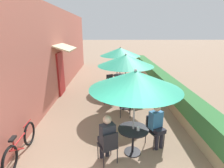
{
  "coord_description": "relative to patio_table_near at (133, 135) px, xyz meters",
  "views": [
    {
      "loc": [
        0.07,
        -2.0,
        3.12
      ],
      "look_at": [
        0.15,
        4.89,
        1.0
      ],
      "focal_mm": 28.0,
      "sensor_mm": 36.0,
      "label": 1
    }
  ],
  "objects": [
    {
      "name": "cafe_facade_wall",
      "position": [
        -3.2,
        5.18,
        1.57
      ],
      "size": [
        0.98,
        14.49,
        4.2
      ],
      "color": "#C66B5B",
      "rests_on": "ground_plane"
    },
    {
      "name": "cafe_chair_mid_back",
      "position": [
        0.64,
        3.2,
        -0.0
      ],
      "size": [
        0.54,
        0.54,
        0.87
      ],
      "rotation": [
        0.0,
        0.0,
        9.89
      ],
      "color": "#232328",
      "rests_on": "ground_plane"
    },
    {
      "name": "patio_umbrella_mid",
      "position": [
        0.02,
        2.81,
        1.49
      ],
      "size": [
        2.2,
        2.2,
        2.28
      ],
      "color": "#B7B7BC",
      "rests_on": "ground_plane"
    },
    {
      "name": "cafe_chair_mid_right",
      "position": [
        0.05,
        2.07,
        -0.0
      ],
      "size": [
        0.42,
        0.42,
        0.87
      ],
      "rotation": [
        0.0,
        0.0,
        7.8
      ],
      "color": "#232328",
      "rests_on": "ground_plane"
    },
    {
      "name": "cafe_chair_near_left",
      "position": [
        0.63,
        0.39,
        -0.0
      ],
      "size": [
        0.53,
        0.53,
        0.87
      ],
      "rotation": [
        0.0,
        0.0,
        3.59
      ],
      "color": "#232328",
      "rests_on": "ground_plane"
    },
    {
      "name": "patio_umbrella_near",
      "position": [
        0.0,
        0.0,
        1.49
      ],
      "size": [
        2.2,
        2.2,
        2.28
      ],
      "color": "#B7B7BC",
      "rests_on": "ground_plane"
    },
    {
      "name": "cafe_chair_far_left",
      "position": [
        0.62,
        5.28,
        -0.0
      ],
      "size": [
        0.56,
        0.56,
        0.87
      ],
      "rotation": [
        0.0,
        0.0,
        8.83
      ],
      "color": "#232328",
      "rests_on": "ground_plane"
    },
    {
      "name": "planter_hedge",
      "position": [
        2.09,
        5.22,
        0.02
      ],
      "size": [
        0.6,
        13.49,
        1.01
      ],
      "color": "tan",
      "rests_on": "ground_plane"
    },
    {
      "name": "patio_table_far",
      "position": [
        -0.03,
        5.63,
        0.0
      ],
      "size": [
        0.79,
        0.79,
        0.71
      ],
      "color": "black",
      "rests_on": "ground_plane"
    },
    {
      "name": "patio_umbrella_far",
      "position": [
        -0.03,
        5.63,
        1.49
      ],
      "size": [
        2.2,
        2.2,
        2.28
      ],
      "color": "#B7B7BC",
      "rests_on": "ground_plane"
    },
    {
      "name": "seated_patron_near_right",
      "position": [
        -0.68,
        -0.29,
        0.17
      ],
      "size": [
        0.46,
        0.5,
        1.25
      ],
      "rotation": [
        0.0,
        0.0,
        6.73
      ],
      "color": "#23232D",
      "rests_on": "ground_plane"
    },
    {
      "name": "coffee_cup_mid",
      "position": [
        -0.15,
        2.86,
        0.24
      ],
      "size": [
        0.07,
        0.07,
        0.09
      ],
      "color": "#B73D3D",
      "rests_on": "patio_table_mid"
    },
    {
      "name": "cafe_chair_mid_left",
      "position": [
        -0.64,
        3.15,
        -0.0
      ],
      "size": [
        0.55,
        0.55,
        0.87
      ],
      "rotation": [
        0.0,
        0.0,
        5.7
      ],
      "color": "#232328",
      "rests_on": "ground_plane"
    },
    {
      "name": "coffee_cup_near",
      "position": [
        0.11,
        -0.08,
        0.24
      ],
      "size": [
        0.07,
        0.07,
        0.09
      ],
      "color": "white",
      "rests_on": "patio_table_near"
    },
    {
      "name": "cafe_chair_near_right",
      "position": [
        -0.63,
        -0.39,
        -0.0
      ],
      "size": [
        0.53,
        0.53,
        0.87
      ],
      "rotation": [
        0.0,
        0.0,
        6.73
      ],
      "color": "#232328",
      "rests_on": "ground_plane"
    },
    {
      "name": "cafe_chair_far_right",
      "position": [
        -0.06,
        6.36,
        -0.0
      ],
      "size": [
        0.43,
        0.43,
        0.87
      ],
      "rotation": [
        0.0,
        0.0,
        10.92
      ],
      "color": "#232328",
      "rests_on": "ground_plane"
    },
    {
      "name": "patio_table_near",
      "position": [
        0.0,
        0.0,
        0.0
      ],
      "size": [
        0.79,
        0.79,
        0.71
      ],
      "color": "black",
      "rests_on": "ground_plane"
    },
    {
      "name": "patio_table_mid",
      "position": [
        0.02,
        2.81,
        0.0
      ],
      "size": [
        0.79,
        0.79,
        0.71
      ],
      "color": "black",
      "rests_on": "ground_plane"
    },
    {
      "name": "bicycle_leaning",
      "position": [
        -2.86,
        -0.13,
        -0.17
      ],
      "size": [
        0.12,
        1.73,
        0.75
      ],
      "rotation": [
        0.0,
        0.0,
        0.03
      ],
      "color": "black",
      "rests_on": "ground_plane"
    },
    {
      "name": "seated_patron_near_left",
      "position": [
        0.68,
        0.29,
        0.17
      ],
      "size": [
        0.46,
        0.5,
        1.25
      ],
      "rotation": [
        0.0,
        0.0,
        3.59
      ],
      "color": "#23232D",
      "rests_on": "ground_plane"
    },
    {
      "name": "cafe_chair_far_back",
      "position": [
        -0.66,
        5.24,
        -0.0
      ],
      "size": [
        0.53,
        0.53,
        0.87
      ],
      "rotation": [
        0.0,
        0.0,
        13.02
      ],
      "color": "#232328",
      "rests_on": "ground_plane"
    }
  ]
}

